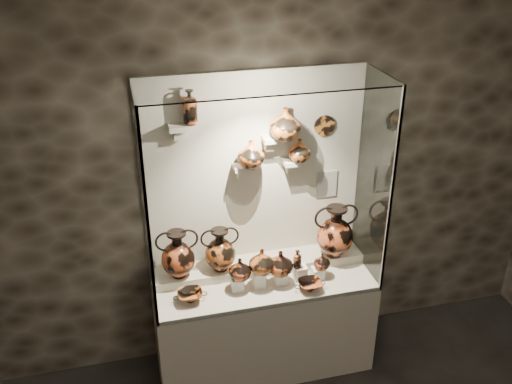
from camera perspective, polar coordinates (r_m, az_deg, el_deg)
ceiling at (r=1.62m, az=22.58°, el=16.80°), size 5.00×5.00×0.00m
wall_back at (r=4.32m, az=-0.26°, el=1.87°), size 5.00×0.02×3.20m
plinth at (r=4.71m, az=0.74°, el=-13.12°), size 1.70×0.60×0.80m
front_tier at (r=4.46m, az=0.77°, el=-9.03°), size 1.68×0.58×0.03m
rear_tier at (r=4.57m, az=0.20°, el=-7.43°), size 1.70×0.25×0.10m
back_panel at (r=4.32m, az=-0.25°, el=1.84°), size 1.70×0.03×1.60m
glass_front at (r=3.79m, az=2.00°, el=-1.96°), size 1.70×0.01×1.60m
glass_left at (r=3.93m, az=-11.15°, el=-1.37°), size 0.01×0.60×1.60m
glass_right at (r=4.32m, az=11.74°, el=1.26°), size 0.01×0.60×1.60m
glass_top at (r=3.75m, az=0.92°, el=10.91°), size 1.70×0.60×0.01m
frame_post_left at (r=3.68m, az=-10.72°, el=-3.44°), size 0.02×0.02×1.60m
frame_post_right at (r=4.09m, az=13.36°, el=-0.46°), size 0.02×0.02×1.60m
pedestal_a at (r=4.34m, az=-1.90°, el=-9.13°), size 0.09×0.09×0.10m
pedestal_b at (r=4.36m, az=0.31°, el=-8.65°), size 0.09×0.09×0.13m
pedestal_c at (r=4.41m, az=2.47°, el=-8.54°), size 0.09×0.09×0.09m
pedestal_d at (r=4.44m, az=4.47°, el=-8.07°), size 0.09×0.09×0.12m
pedestal_e at (r=4.49m, az=6.17°, el=-8.00°), size 0.09×0.09×0.08m
bracket_ul at (r=3.99m, az=-7.73°, el=6.41°), size 0.14×0.12×0.04m
bracket_ca at (r=4.19m, az=-1.33°, el=2.51°), size 0.14×0.12×0.04m
bracket_cb at (r=4.16m, az=1.34°, el=5.31°), size 0.10×0.12×0.04m
bracket_cc at (r=4.28m, az=3.64°, el=3.03°), size 0.14×0.12×0.04m
amphora_left at (r=4.32m, az=-7.83°, el=-6.16°), size 0.33×0.33×0.38m
amphora_mid at (r=4.37m, az=-3.61°, el=-5.77°), size 0.32×0.32×0.35m
amphora_right at (r=4.55m, az=7.93°, el=-3.91°), size 0.37×0.37×0.43m
jug_a at (r=4.25m, az=-1.62°, el=-7.70°), size 0.22×0.22×0.18m
jug_b at (r=4.26m, az=0.57°, el=-6.92°), size 0.24×0.24×0.20m
jug_c at (r=4.31m, az=2.45°, el=-7.10°), size 0.20×0.20×0.20m
jug_e at (r=4.43m, az=6.61°, el=-6.90°), size 0.15×0.15×0.13m
lekythos_small at (r=4.34m, az=4.14°, el=-6.61°), size 0.08×0.08×0.17m
kylix_left at (r=4.25m, az=-6.61°, el=-10.24°), size 0.29×0.26×0.10m
kylix_right at (r=4.35m, az=5.41°, el=-9.21°), size 0.26×0.23×0.09m
lekythos_tall at (r=3.94m, az=-6.64°, el=8.60°), size 0.13×0.13×0.27m
ovoid_vase_a at (r=4.11m, az=-0.52°, el=3.84°), size 0.26×0.26×0.21m
ovoid_vase_b at (r=4.08m, az=2.91°, el=6.88°), size 0.29×0.29×0.24m
ovoid_vase_c at (r=4.22m, az=4.35°, el=4.20°), size 0.20×0.20×0.17m
wall_plate at (r=4.31m, az=6.85°, el=6.61°), size 0.16×0.02×0.16m
info_placard at (r=4.53m, az=7.07°, el=0.79°), size 0.17×0.01×0.22m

